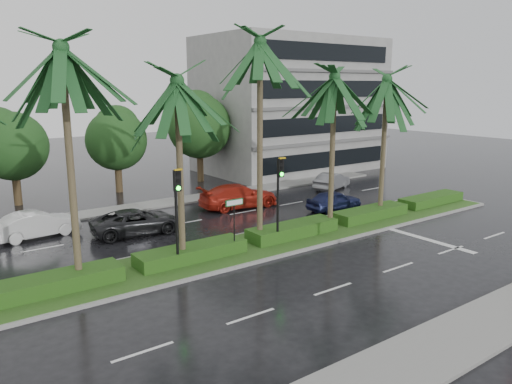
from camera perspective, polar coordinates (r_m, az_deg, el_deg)
ground at (r=23.78m, az=0.22°, el=-7.19°), size 120.00×120.00×0.00m
near_sidewalk at (r=17.34m, az=21.49°, el=-15.59°), size 40.00×2.40×0.12m
far_sidewalk at (r=33.79m, az=-11.96°, el=-1.47°), size 40.00×2.00×0.12m
median at (r=24.52m, az=-1.18°, el=-6.38°), size 36.00×4.00×0.15m
hedge at (r=24.41m, az=-1.18°, el=-5.56°), size 35.20×1.40×0.60m
lane_markings at (r=25.30m, az=6.37°, el=-6.04°), size 34.00×13.06×0.01m
palm_row at (r=22.56m, az=-3.95°, el=12.39°), size 26.30×4.20×10.49m
signal_median_left at (r=21.15m, az=-9.01°, el=-1.34°), size 0.34×0.42×4.36m
signal_median_right at (r=24.09m, az=2.68°, el=0.46°), size 0.34×0.42×4.36m
street_sign at (r=22.99m, az=-2.49°, el=-2.35°), size 0.95×0.09×2.60m
bg_trees at (r=38.30m, az=-15.31°, el=6.75°), size 32.99×5.18×7.48m
building at (r=47.14m, az=3.91°, el=9.89°), size 16.00×10.00×12.00m
car_white at (r=28.64m, az=-23.77°, el=-3.40°), size 1.88×4.38×1.40m
car_darkgrey at (r=27.60m, az=-13.46°, el=-3.31°), size 2.76×5.06×1.34m
car_red at (r=32.51m, az=-1.98°, el=-0.46°), size 2.75×5.49×1.53m
car_blue at (r=32.20m, az=8.91°, el=-0.96°), size 1.68×3.83×1.28m
car_grey at (r=38.60m, az=8.66°, el=1.25°), size 2.62×4.12×1.28m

